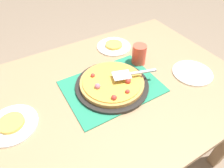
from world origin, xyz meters
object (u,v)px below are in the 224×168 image
Objects in this scene: plate_side at (192,73)px; pizza_server at (131,74)px; pizza at (112,82)px; served_slice_left at (114,45)px; plate_far_right at (12,125)px; cup_far at (139,55)px; pizza_pan at (112,85)px; plate_near_left at (114,47)px; served_slice_right at (11,123)px.

pizza_server reaches higher than plate_side.
pizza reaches higher than served_slice_left.
plate_far_right is 0.74m from cup_far.
pizza is at bearing -1.89° from plate_far_right.
cup_far reaches higher than pizza_pan.
pizza_server is at bearing -107.34° from plate_near_left.
plate_far_right is at bearing 170.75° from plate_side.
plate_far_right is at bearing 175.72° from pizza_server.
served_slice_left is 0.37m from pizza_server.
pizza is 0.26m from cup_far.
served_slice_right is (-0.50, 0.02, -0.02)m from pizza.
plate_near_left is at bearing 99.64° from cup_far.
plate_far_right is (-0.50, 0.02, -0.03)m from pizza.
plate_far_right and plate_side have the same top height.
plate_far_right is at bearing 90.00° from served_slice_right.
plate_near_left is (0.20, 0.32, -0.03)m from pizza.
cup_far is (-0.20, 0.23, 0.06)m from plate_side.
served_slice_left is at bearing 57.61° from pizza.
plate_side is at bearing -9.25° from served_slice_right.
cup_far is at bearing 22.25° from pizza.
plate_side is at bearing -61.93° from plate_near_left.
cup_far reaches higher than served_slice_left.
served_slice_right is 0.59m from pizza_server.
pizza is at bearing -157.75° from cup_far.
served_slice_left is (-0.24, 0.45, 0.01)m from plate_side.
pizza_server reaches higher than plate_near_left.
pizza_pan is 3.45× the size of served_slice_right.
served_slice_right reaches higher than pizza_pan.
served_slice_left is at bearing 23.37° from served_slice_right.
plate_far_right is 1.83× the size of cup_far.
pizza_server is at bearing 162.72° from plate_side.
pizza is 0.46m from plate_side.
pizza reaches higher than plate_far_right.
cup_far is (0.73, 0.08, 0.06)m from plate_far_right.
served_slice_right is at bearing -173.68° from cup_far.
plate_side is at bearing -17.29° from pizza_pan.
pizza is at bearing -99.36° from pizza_pan.
pizza_server is (-0.11, -0.35, 0.07)m from plate_near_left.
cup_far is (0.73, 0.08, 0.04)m from served_slice_right.
plate_side is at bearing -9.25° from plate_far_right.
pizza_server reaches higher than served_slice_left.
pizza_server is at bearing -139.15° from cup_far.
served_slice_right is (0.00, -0.00, 0.01)m from plate_far_right.
plate_near_left is 2.00× the size of served_slice_left.
pizza_pan is at bearing -122.48° from plate_near_left.
pizza is at bearing 163.47° from pizza_server.
pizza is at bearing -122.39° from plate_near_left.
plate_far_right is at bearing -156.63° from served_slice_left.
pizza_pan reaches higher than plate_side.
plate_near_left is at bearing 57.52° from pizza_pan.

